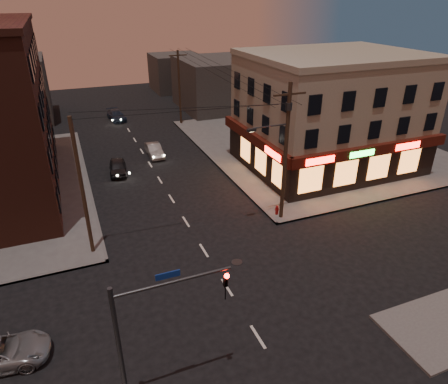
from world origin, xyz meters
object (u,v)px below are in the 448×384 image
sedan_near (118,167)px  fire_hydrant (277,210)px  sedan_far (116,116)px  sedan_mid (154,150)px

sedan_near → fire_hydrant: size_ratio=5.14×
sedan_near → fire_hydrant: 16.11m
sedan_near → fire_hydrant: sedan_near is taller
sedan_near → sedan_far: 18.24m
sedan_near → sedan_far: (2.58, 18.06, -0.01)m
sedan_far → fire_hydrant: (7.36, -30.73, -0.08)m
sedan_near → sedan_far: sedan_near is taller
sedan_far → sedan_mid: bearing=-91.1°
sedan_near → sedan_mid: (4.22, 3.20, -0.01)m
sedan_far → fire_hydrant: size_ratio=5.91×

